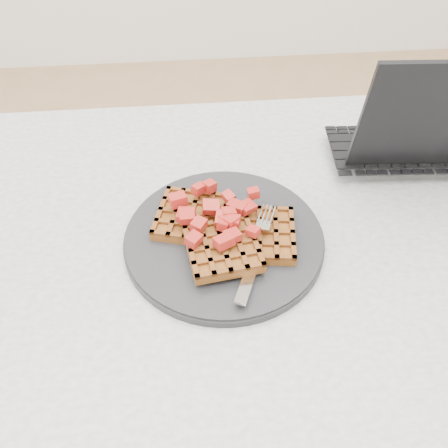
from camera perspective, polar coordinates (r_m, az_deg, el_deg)
name	(u,v)px	position (r m, az deg, el deg)	size (l,w,h in m)	color
ground	(250,444)	(1.39, 2.97, -23.80)	(4.00, 4.00, 0.00)	tan
table	(264,297)	(0.82, 4.65, -8.37)	(1.20, 0.80, 0.75)	beige
plate	(224,239)	(0.73, 0.00, -1.73)	(0.29, 0.29, 0.02)	black
waffles	(224,232)	(0.72, 0.04, -0.92)	(0.21, 0.19, 0.03)	brown
strawberry_pile	(224,217)	(0.70, 0.00, 0.79)	(0.15, 0.15, 0.02)	#890400
fork	(257,251)	(0.70, 3.83, -3.05)	(0.02, 0.18, 0.02)	silver
laptop	(427,133)	(0.95, 22.15, 9.66)	(0.35, 0.27, 0.23)	black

